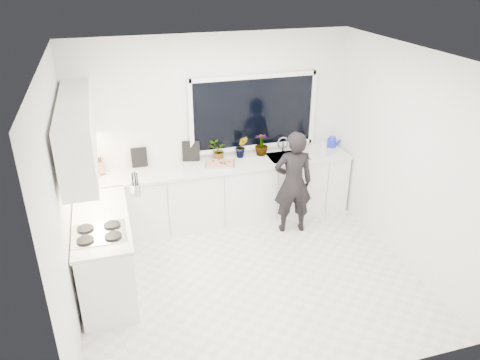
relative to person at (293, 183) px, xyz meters
name	(u,v)px	position (x,y,z in m)	size (l,w,h in m)	color
floor	(249,277)	(-0.92, -0.90, -0.76)	(4.00, 3.50, 0.02)	beige
wall_back	(213,129)	(-0.92, 0.86, 0.60)	(4.00, 0.02, 2.70)	white
wall_left	(61,203)	(-2.93, -0.90, 0.60)	(0.02, 3.50, 2.70)	white
wall_right	(405,159)	(1.09, -0.90, 0.60)	(0.02, 3.50, 2.70)	white
ceiling	(251,56)	(-0.92, -0.90, 1.96)	(4.00, 3.50, 0.02)	white
window	(254,113)	(-0.32, 0.82, 0.80)	(1.80, 0.02, 1.00)	black
base_cabinets_back	(220,194)	(-0.92, 0.55, -0.31)	(3.92, 0.58, 0.88)	white
base_cabinets_left	(106,253)	(-2.59, -0.55, -0.31)	(0.58, 1.60, 0.88)	white
countertop_back	(219,166)	(-0.92, 0.54, 0.15)	(3.94, 0.62, 0.04)	silver
countertop_left	(101,220)	(-2.59, -0.55, 0.15)	(0.62, 1.60, 0.04)	silver
upper_cabinets	(78,132)	(-2.71, -0.20, 1.10)	(0.34, 2.10, 0.70)	white
sink	(287,159)	(0.13, 0.55, 0.12)	(0.58, 0.42, 0.14)	silver
faucet	(283,145)	(0.13, 0.75, 0.28)	(0.03, 0.03, 0.22)	silver
stovetop	(99,233)	(-2.61, -0.90, 0.18)	(0.56, 0.48, 0.03)	black
person	(293,183)	(0.00, 0.00, 0.00)	(0.55, 0.36, 1.51)	black
pizza_tray	(220,164)	(-0.91, 0.52, 0.18)	(0.42, 0.31, 0.03)	#B4B3B8
pizza	(220,163)	(-0.91, 0.52, 0.20)	(0.38, 0.27, 0.01)	#AB2916
watering_can	(332,143)	(0.93, 0.71, 0.23)	(0.14, 0.14, 0.13)	#1528CD
paper_towel_roll	(93,167)	(-2.64, 0.65, 0.30)	(0.11, 0.11, 0.26)	white
knife_block	(99,167)	(-2.57, 0.69, 0.28)	(0.13, 0.10, 0.22)	olive
utensil_crock	(136,190)	(-2.15, -0.10, 0.25)	(0.13, 0.13, 0.16)	silver
picture_frame_large	(139,157)	(-2.01, 0.79, 0.31)	(0.22, 0.02, 0.28)	black
picture_frame_small	(191,151)	(-1.28, 0.79, 0.32)	(0.25, 0.02, 0.30)	black
herb_plants	(239,148)	(-0.58, 0.71, 0.32)	(0.91, 0.23, 0.34)	#26662D
soap_bottles	(324,148)	(0.63, 0.40, 0.30)	(0.16, 0.15, 0.29)	#D8BF66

